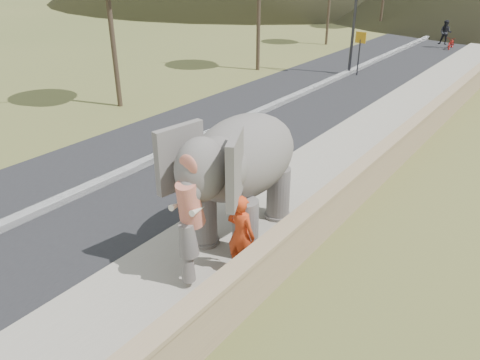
# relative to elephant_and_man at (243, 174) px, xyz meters

# --- Properties ---
(ground) EXTENTS (160.00, 160.00, 0.00)m
(ground) POSITION_rel_elephant_and_man_xyz_m (-0.02, 0.65, -1.66)
(ground) COLOR olive
(ground) RESTS_ON ground
(road) EXTENTS (7.00, 120.00, 0.03)m
(road) POSITION_rel_elephant_and_man_xyz_m (-5.02, 10.65, -1.64)
(road) COLOR black
(road) RESTS_ON ground
(median) EXTENTS (0.35, 120.00, 0.22)m
(median) POSITION_rel_elephant_and_man_xyz_m (-5.02, 10.65, -1.55)
(median) COLOR black
(median) RESTS_ON ground
(walkway) EXTENTS (3.00, 120.00, 0.15)m
(walkway) POSITION_rel_elephant_and_man_xyz_m (-0.02, 10.65, -1.58)
(walkway) COLOR #9E9687
(walkway) RESTS_ON ground
(parapet) EXTENTS (0.30, 120.00, 1.10)m
(parapet) POSITION_rel_elephant_and_man_xyz_m (1.63, 10.65, -1.11)
(parapet) COLOR tan
(parapet) RESTS_ON ground
(signboard) EXTENTS (0.60, 0.08, 2.40)m
(signboard) POSITION_rel_elephant_and_man_xyz_m (-4.52, 17.40, -0.01)
(signboard) COLOR #2D2D33
(signboard) RESTS_ON ground
(elephant_and_man) EXTENTS (2.73, 4.46, 3.03)m
(elephant_and_man) POSITION_rel_elephant_and_man_xyz_m (0.00, 0.00, 0.00)
(elephant_and_man) COLOR slate
(elephant_and_man) RESTS_ON ground
(motorcyclist) EXTENTS (1.29, 1.63, 1.97)m
(motorcyclist) POSITION_rel_elephant_and_man_xyz_m (-2.62, 29.08, -0.86)
(motorcyclist) COLOR maroon
(motorcyclist) RESTS_ON ground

